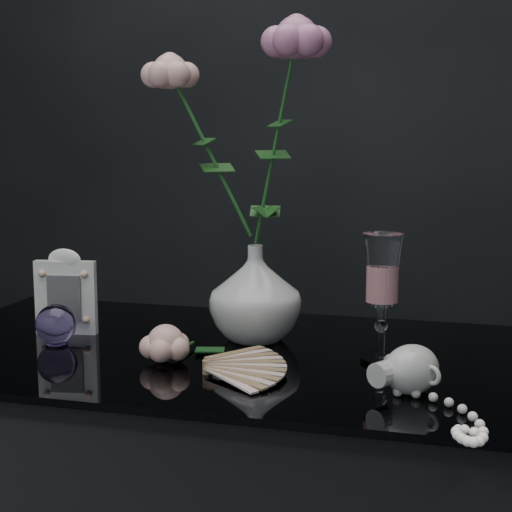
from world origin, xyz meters
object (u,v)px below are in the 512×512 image
(wine_glass, at_px, (382,298))
(loose_rose, at_px, (166,343))
(picture_frame, at_px, (66,291))
(paperweight, at_px, (56,324))
(vase, at_px, (255,293))
(pearl_jar, at_px, (411,367))

(wine_glass, height_order, loose_rose, wine_glass)
(wine_glass, height_order, picture_frame, wine_glass)
(picture_frame, xyz_separation_m, paperweight, (0.02, -0.07, -0.04))
(paperweight, xyz_separation_m, loose_rose, (0.22, -0.05, -0.00))
(picture_frame, bearing_deg, vase, -1.62)
(loose_rose, relative_size, pearl_jar, 0.71)
(picture_frame, height_order, pearl_jar, picture_frame)
(picture_frame, xyz_separation_m, pearl_jar, (0.62, -0.16, -0.04))
(wine_glass, distance_m, loose_rose, 0.35)
(wine_glass, bearing_deg, loose_rose, -164.47)
(pearl_jar, bearing_deg, vase, 177.39)
(picture_frame, bearing_deg, wine_glass, -12.03)
(vase, distance_m, wine_glass, 0.24)
(picture_frame, relative_size, pearl_jar, 0.61)
(paperweight, bearing_deg, pearl_jar, -9.12)
(vase, distance_m, paperweight, 0.34)
(pearl_jar, bearing_deg, picture_frame, -160.80)
(pearl_jar, bearing_deg, loose_rose, -152.71)
(loose_rose, bearing_deg, wine_glass, 31.34)
(paperweight, xyz_separation_m, pearl_jar, (0.60, -0.10, 0.00))
(picture_frame, height_order, paperweight, picture_frame)
(paperweight, bearing_deg, wine_glass, 4.15)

